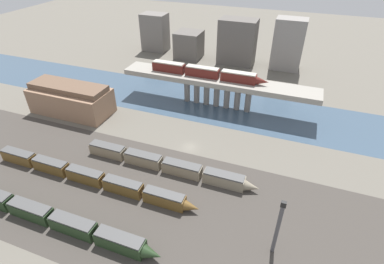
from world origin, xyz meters
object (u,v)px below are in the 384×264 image
object	(u,v)px
train_yard_near	(57,220)
train_on_bridge	(207,72)
train_yard_far	(167,165)
signal_tower	(278,228)
train_yard_mid	(90,177)
warehouse_building	(71,99)

from	to	relation	value
train_yard_near	train_on_bridge	bearing A→B (deg)	78.67
train_yard_far	signal_tower	size ratio (longest dim) A/B	3.46
train_yard_mid	train_yard_far	world-z (taller)	train_yard_mid
train_yard_near	train_yard_far	distance (m)	29.76
signal_tower	warehouse_building	bearing A→B (deg)	156.85
train_yard_far	warehouse_building	size ratio (longest dim) A/B	1.75
train_yard_mid	signal_tower	xyz separation A→B (m)	(47.60, -3.80, 5.49)
signal_tower	train_yard_near	bearing A→B (deg)	-167.26
warehouse_building	signal_tower	world-z (taller)	signal_tower
train_yard_far	train_on_bridge	bearing A→B (deg)	92.88
train_yard_near	train_yard_mid	size ratio (longest dim) A/B	0.84
train_on_bridge	train_yard_mid	size ratio (longest dim) A/B	0.73
train_yard_mid	train_on_bridge	bearing A→B (deg)	73.83
train_yard_far	signal_tower	bearing A→B (deg)	-26.41
train_on_bridge	warehouse_building	bearing A→B (deg)	-152.43
signal_tower	train_yard_mid	bearing A→B (deg)	175.44
warehouse_building	signal_tower	distance (m)	82.57
train_yard_far	signal_tower	distance (m)	34.80
train_yard_mid	warehouse_building	world-z (taller)	warehouse_building
train_yard_near	train_yard_mid	xyz separation A→B (m)	(-1.74, 14.17, -0.03)
train_on_bridge	train_yard_mid	bearing A→B (deg)	-106.17
train_yard_mid	warehouse_building	xyz separation A→B (m)	(-28.29, 28.66, 3.40)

